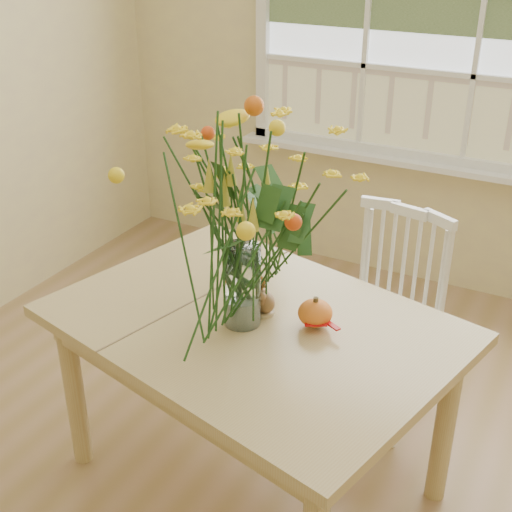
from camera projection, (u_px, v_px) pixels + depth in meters
The scene contains 7 objects.
wall_back at pixel (482, 32), 3.19m from camera, with size 4.00×0.02×2.70m, color beige.
dining_table at pixel (253, 343), 2.25m from camera, with size 1.44×1.18×0.68m.
windsor_chair at pixel (390, 303), 2.69m from camera, with size 0.45×0.44×0.84m.
flower_vase at pixel (241, 207), 2.01m from camera, with size 0.56×0.56×0.67m.
pumpkin at pixel (315, 314), 2.16m from camera, with size 0.11×0.11×0.09m, color orange.
turkey_figurine at pixel (264, 301), 2.22m from camera, with size 0.11×0.10×0.11m.
dark_gourd at pixel (317, 317), 2.16m from camera, with size 0.13×0.08×0.07m.
Camera 1 is at (0.62, -1.18, 1.86)m, focal length 48.00 mm.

